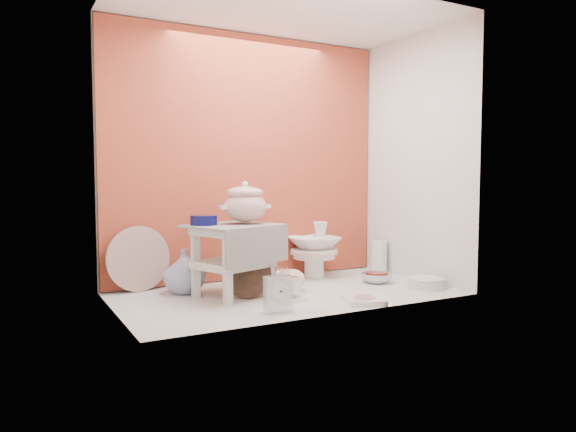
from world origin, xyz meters
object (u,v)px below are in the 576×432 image
step_stool (233,260)px  mantel_clock (278,292)px  soup_tureen (245,202)px  dinner_plate_stack (426,283)px  gold_rim_teacup (289,287)px  blue_white_vase (185,271)px  porcelain_tower (314,250)px  plush_pig (291,279)px  crystal_bowl (377,278)px  floral_platter (139,259)px

step_stool → mantel_clock: bearing=-103.1°
soup_tureen → dinner_plate_stack: bearing=-19.7°
soup_tureen → gold_rim_teacup: (0.15, -0.22, -0.43)m
step_stool → dinner_plate_stack: bearing=-37.3°
blue_white_vase → porcelain_tower: size_ratio=0.68×
porcelain_tower → mantel_clock: bearing=-131.9°
soup_tureen → plush_pig: bearing=-11.5°
step_stool → porcelain_tower: size_ratio=1.25×
step_stool → gold_rim_teacup: bearing=-61.2°
gold_rim_teacup → crystal_bowl: 0.68m
dinner_plate_stack → blue_white_vase: bearing=157.2°
floral_platter → dinner_plate_stack: 1.62m
soup_tureen → mantel_clock: soup_tureen is taller
soup_tureen → blue_white_vase: (-0.28, 0.18, -0.38)m
soup_tureen → crystal_bowl: size_ratio=1.46×
gold_rim_teacup → blue_white_vase: bearing=137.3°
mantel_clock → plush_pig: (0.28, 0.39, -0.03)m
plush_pig → step_stool: bearing=170.2°
plush_pig → crystal_bowl: 0.57m
plush_pig → dinner_plate_stack: 0.78m
dinner_plate_stack → porcelain_tower: 0.72m
floral_platter → gold_rim_teacup: (0.64, -0.56, -0.12)m
soup_tureen → plush_pig: (0.25, -0.05, -0.43)m
blue_white_vase → plush_pig: blue_white_vase is taller
crystal_bowl → porcelain_tower: porcelain_tower is taller
gold_rim_teacup → dinner_plate_stack: 0.83m
dinner_plate_stack → floral_platter: bearing=154.8°
floral_platter → plush_pig: (0.74, -0.39, -0.12)m
porcelain_tower → soup_tureen: bearing=-157.6°
floral_platter → blue_white_vase: size_ratio=1.51×
step_stool → floral_platter: 0.55m
plush_pig → gold_rim_teacup: 0.20m
step_stool → gold_rim_teacup: 0.33m
blue_white_vase → mantel_clock: bearing=-67.6°
mantel_clock → blue_white_vase: bearing=117.0°
soup_tureen → gold_rim_teacup: size_ratio=2.08×
soup_tureen → mantel_clock: bearing=-93.8°
soup_tureen → mantel_clock: (-0.03, -0.44, -0.40)m
floral_platter → mantel_clock: size_ratio=1.90×
soup_tureen → crystal_bowl: 0.94m
step_stool → soup_tureen: size_ratio=1.63×
mantel_clock → porcelain_tower: (0.61, 0.67, 0.08)m
plush_pig → soup_tureen: bearing=164.2°
step_stool → crystal_bowl: (0.89, -0.07, -0.16)m
floral_platter → plush_pig: 0.85m
crystal_bowl → step_stool: bearing=175.4°
step_stool → crystal_bowl: step_stool is taller
gold_rim_teacup → dinner_plate_stack: bearing=-8.8°
floral_platter → dinner_plate_stack: floral_platter is taller
floral_platter → dinner_plate_stack: size_ratio=1.67×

